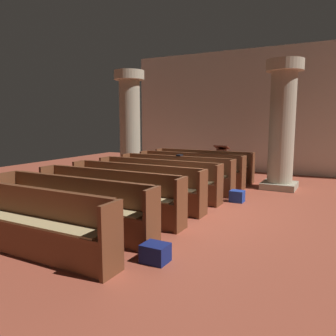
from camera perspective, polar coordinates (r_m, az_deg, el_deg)
ground_plane at (r=7.44m, az=3.42°, el=-7.03°), size 19.20×19.20×0.00m
back_wall at (r=12.95m, az=14.98°, el=9.27°), size 10.00×0.16×4.50m
pew_row_0 at (r=11.03m, az=5.90°, el=0.68°), size 3.30×0.46×0.95m
pew_row_1 at (r=10.14m, az=3.79°, el=0.03°), size 3.30×0.46×0.95m
pew_row_2 at (r=9.25m, az=1.26°, el=-0.74°), size 3.30×0.47×0.95m
pew_row_3 at (r=8.40m, az=-1.79°, el=-1.67°), size 3.30×0.46×0.95m
pew_row_4 at (r=7.57m, az=-5.52°, el=-2.80°), size 3.30×0.46×0.95m
pew_row_5 at (r=6.79m, az=-10.15°, el=-4.19°), size 3.30×0.47×0.95m
pew_row_6 at (r=6.06m, az=-15.95°, el=-5.87°), size 3.30×0.46×0.95m
pew_row_7 at (r=5.43m, az=-23.27°, el=-7.90°), size 3.30×0.46×0.95m
pillar_aisle_side at (r=9.95m, az=18.78°, el=7.21°), size 1.00×1.00×3.56m
pillar_far_side at (r=11.58m, az=-6.48°, el=7.68°), size 1.00×1.00×3.56m
lectern at (r=11.76m, az=9.02°, el=0.80°), size 0.48×0.45×1.08m
hymn_book at (r=9.35m, az=1.96°, el=2.19°), size 0.13×0.20×0.04m
kneeler_box_navy at (r=4.80m, az=-2.15°, el=-14.19°), size 0.36×0.31×0.26m
kneeler_box_blue at (r=8.23m, az=11.62°, el=-4.71°), size 0.32×0.27×0.27m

